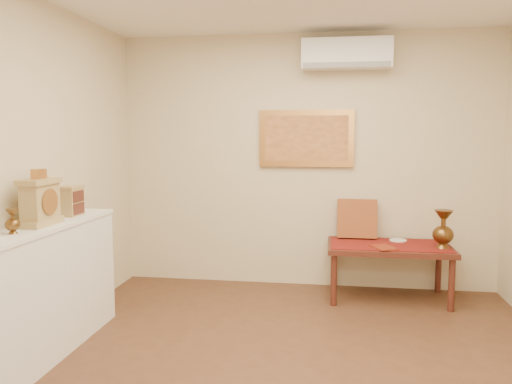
% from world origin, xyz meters
% --- Properties ---
extents(floor, '(4.50, 4.50, 0.00)m').
position_xyz_m(floor, '(0.00, 0.00, 0.00)').
color(floor, brown).
rests_on(floor, ground).
extents(wall_back, '(4.00, 0.02, 2.70)m').
position_xyz_m(wall_back, '(0.00, 2.25, 1.35)').
color(wall_back, beige).
rests_on(wall_back, ground).
extents(wall_front, '(4.00, 0.02, 2.70)m').
position_xyz_m(wall_front, '(0.00, -2.25, 1.35)').
color(wall_front, beige).
rests_on(wall_front, ground).
extents(brass_urn_small, '(0.10, 0.10, 0.22)m').
position_xyz_m(brass_urn_small, '(-1.82, -0.15, 1.09)').
color(brass_urn_small, brown).
rests_on(brass_urn_small, display_ledge).
extents(table_cloth, '(1.14, 0.59, 0.01)m').
position_xyz_m(table_cloth, '(0.85, 1.88, 0.55)').
color(table_cloth, maroon).
rests_on(table_cloth, low_table).
extents(brass_urn_tall, '(0.20, 0.20, 0.44)m').
position_xyz_m(brass_urn_tall, '(1.34, 1.79, 0.78)').
color(brass_urn_tall, brown).
rests_on(brass_urn_tall, table_cloth).
extents(plate, '(0.17, 0.17, 0.01)m').
position_xyz_m(plate, '(0.96, 2.05, 0.56)').
color(plate, silver).
rests_on(plate, table_cloth).
extents(menu, '(0.27, 0.30, 0.01)m').
position_xyz_m(menu, '(0.78, 1.69, 0.56)').
color(menu, maroon).
rests_on(menu, table_cloth).
extents(cushion, '(0.41, 0.18, 0.42)m').
position_xyz_m(cushion, '(0.54, 2.14, 0.76)').
color(cushion, maroon).
rests_on(cushion, table_cloth).
extents(display_ledge, '(0.37, 2.02, 0.98)m').
position_xyz_m(display_ledge, '(-1.82, 0.00, 0.49)').
color(display_ledge, white).
rests_on(display_ledge, floor).
extents(mantel_clock, '(0.17, 0.36, 0.41)m').
position_xyz_m(mantel_clock, '(-1.81, 0.17, 1.15)').
color(mantel_clock, tan).
rests_on(mantel_clock, display_ledge).
extents(wooden_chest, '(0.16, 0.21, 0.24)m').
position_xyz_m(wooden_chest, '(-1.83, 0.62, 1.10)').
color(wooden_chest, tan).
rests_on(wooden_chest, display_ledge).
extents(low_table, '(1.20, 0.70, 0.55)m').
position_xyz_m(low_table, '(0.85, 1.88, 0.48)').
color(low_table, '#4F2117').
rests_on(low_table, floor).
extents(painting, '(1.00, 0.06, 0.60)m').
position_xyz_m(painting, '(0.00, 2.22, 1.60)').
color(painting, '#B37639').
rests_on(painting, wall_back).
extents(ac_unit, '(0.90, 0.25, 0.30)m').
position_xyz_m(ac_unit, '(0.40, 2.12, 2.45)').
color(ac_unit, white).
rests_on(ac_unit, wall_back).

